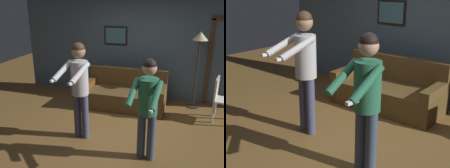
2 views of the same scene
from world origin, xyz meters
The scene contains 5 objects.
ground_plane centered at (0.00, 0.00, 0.00)m, with size 12.00×12.00×0.00m, color brown.
back_wall_assembly centered at (0.02, 2.18, 1.30)m, with size 6.40×0.10×2.60m.
couch centered at (-0.21, 1.37, 0.28)m, with size 1.91×0.86×0.87m.
person_standing_left centered at (-0.62, -0.24, 1.08)m, with size 0.50×0.74×1.76m.
person_standing_right centered at (0.62, -0.54, 0.99)m, with size 0.48×0.66×1.65m.
Camera 2 is at (2.40, -3.16, 2.15)m, focal length 50.00 mm.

